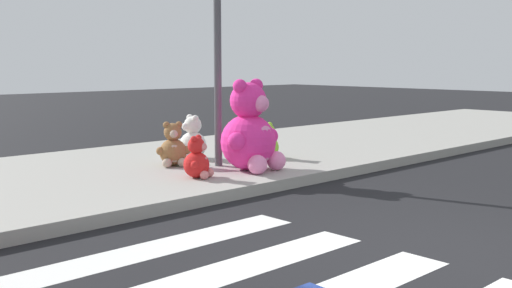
# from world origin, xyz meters

# --- Properties ---
(ground_plane) EXTENTS (60.00, 60.00, 0.00)m
(ground_plane) POSITION_xyz_m (0.00, 0.00, 0.00)
(ground_plane) COLOR black
(sidewalk) EXTENTS (28.00, 4.40, 0.15)m
(sidewalk) POSITION_xyz_m (0.00, 5.20, 0.07)
(sidewalk) COLOR #9E9B93
(sidewalk) RESTS_ON ground_plane
(sign_pole) EXTENTS (0.56, 0.11, 3.20)m
(sign_pole) POSITION_xyz_m (1.00, 4.40, 1.85)
(sign_pole) COLOR #4C4C51
(sign_pole) RESTS_ON sidewalk
(plush_pink_large) EXTENTS (0.99, 0.89, 1.29)m
(plush_pink_large) POSITION_xyz_m (1.10, 3.81, 0.66)
(plush_pink_large) COLOR #F22D93
(plush_pink_large) RESTS_ON sidewalk
(plush_teal) EXTENTS (0.35, 0.35, 0.49)m
(plush_teal) POSITION_xyz_m (1.79, 4.83, 0.35)
(plush_teal) COLOR teal
(plush_teal) RESTS_ON sidewalk
(plush_lime) EXTENTS (0.41, 0.41, 0.57)m
(plush_lime) POSITION_xyz_m (2.03, 4.43, 0.38)
(plush_lime) COLOR #8CD133
(plush_lime) RESTS_ON sidewalk
(plush_red) EXTENTS (0.39, 0.41, 0.56)m
(plush_red) POSITION_xyz_m (0.19, 3.86, 0.38)
(plush_red) COLOR red
(plush_red) RESTS_ON sidewalk
(plush_brown) EXTENTS (0.46, 0.47, 0.65)m
(plush_brown) POSITION_xyz_m (0.51, 4.85, 0.41)
(plush_brown) COLOR olive
(plush_brown) RESTS_ON sidewalk
(plush_white) EXTENTS (0.49, 0.53, 0.70)m
(plush_white) POSITION_xyz_m (1.13, 5.21, 0.43)
(plush_white) COLOR white
(plush_white) RESTS_ON sidewalk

